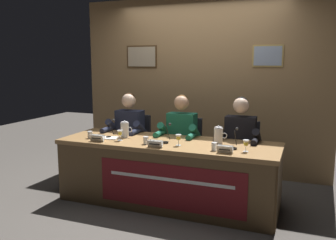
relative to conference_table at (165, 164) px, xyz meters
The scene contains 24 objects.
ground_plane 0.51m from the conference_table, 92.45° to the left, with size 12.00×12.00×0.00m, color #4C4742.
wall_back_panelled 1.68m from the conference_table, 90.22° to the left, with size 3.76×0.14×2.60m.
conference_table is the anchor object (origin of this frame).
chair_left 1.04m from the conference_table, 136.66° to the left, with size 0.44×0.45×0.92m.
panelist_left 0.94m from the conference_table, 145.80° to the left, with size 0.51×0.48×1.24m.
nameplate_left 0.84m from the conference_table, 164.89° to the right, with size 0.17×0.06×0.08m.
juice_glass_left 0.64m from the conference_table, behind, with size 0.06×0.06×0.12m.
water_cup_left 0.99m from the conference_table, behind, with size 0.06×0.06×0.08m.
microphone_left 0.81m from the conference_table, behind, with size 0.06×0.17×0.22m.
chair_center 0.72m from the conference_table, 90.37° to the left, with size 0.44×0.45×0.92m.
panelist_center 0.56m from the conference_table, 90.51° to the left, with size 0.51×0.48×1.24m.
nameplate_center 0.37m from the conference_table, 95.28° to the right, with size 0.17×0.06×0.08m.
juice_glass_center 0.38m from the conference_table, 16.98° to the right, with size 0.06×0.06×0.12m.
water_cup_center 0.36m from the conference_table, 146.47° to the right, with size 0.06×0.06×0.08m.
microphone_center 0.32m from the conference_table, 67.80° to the left, with size 0.06×0.17×0.22m.
chair_right 1.04m from the conference_table, 43.69° to the left, with size 0.44×0.45×0.92m.
panelist_right 0.94m from the conference_table, 34.52° to the left, with size 0.51×0.48×1.24m.
nameplate_right 0.81m from the conference_table, 15.20° to the right, with size 0.16×0.06×0.08m.
juice_glass_right 0.98m from the conference_table, ahead, with size 0.06×0.06×0.12m.
water_cup_right 0.68m from the conference_table, 12.30° to the right, with size 0.06×0.06×0.08m.
microphone_right 0.85m from the conference_table, ahead, with size 0.06×0.17×0.22m.
water_pitcher_left_side 0.68m from the conference_table, 168.14° to the left, with size 0.15×0.10×0.21m.
water_pitcher_right_side 0.69m from the conference_table, 18.42° to the left, with size 0.15×0.10×0.21m.
document_stack_left 0.76m from the conference_table, behind, with size 0.23×0.19×0.01m.
Camera 1 is at (1.48, -3.77, 1.65)m, focal length 38.00 mm.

